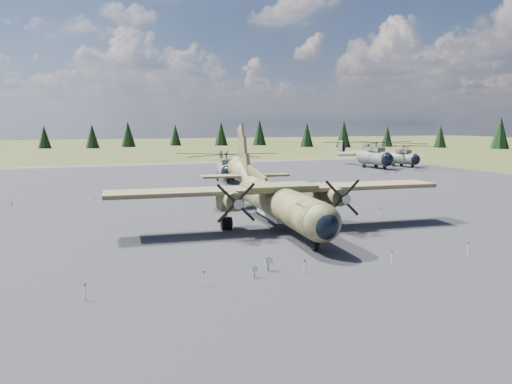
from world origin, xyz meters
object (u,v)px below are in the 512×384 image
object	(u,v)px
transport_plane	(275,195)
helicopter_far	(402,151)
helicopter_mid	(374,149)
helicopter_near	(226,161)

from	to	relation	value
transport_plane	helicopter_far	world-z (taller)	transport_plane
helicopter_mid	helicopter_far	size ratio (longest dim) A/B	1.13
transport_plane	helicopter_mid	bearing A→B (deg)	53.33
transport_plane	helicopter_far	bearing A→B (deg)	49.15
helicopter_far	transport_plane	bearing A→B (deg)	-148.96
transport_plane	helicopter_far	distance (m)	64.48
transport_plane	helicopter_far	size ratio (longest dim) A/B	1.31
helicopter_mid	helicopter_near	bearing A→B (deg)	-164.28
helicopter_mid	helicopter_far	distance (m)	7.06
helicopter_near	helicopter_far	distance (m)	42.32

